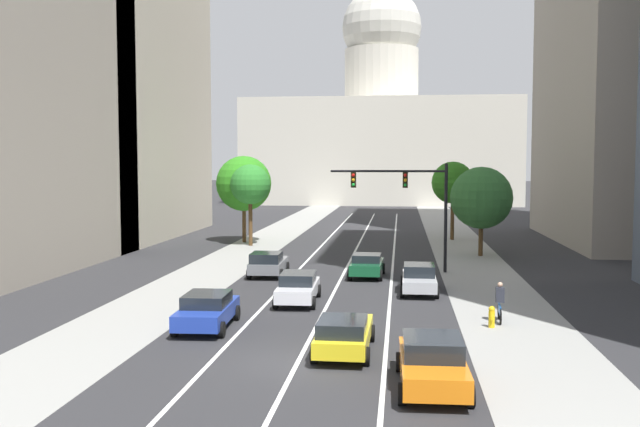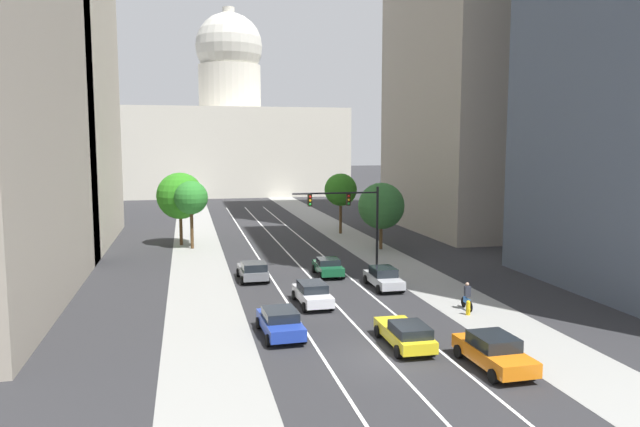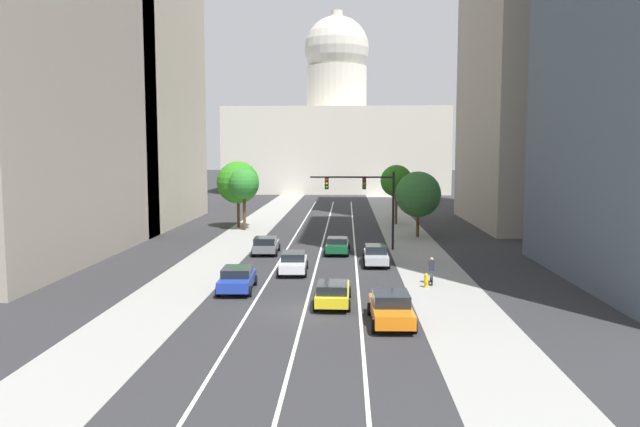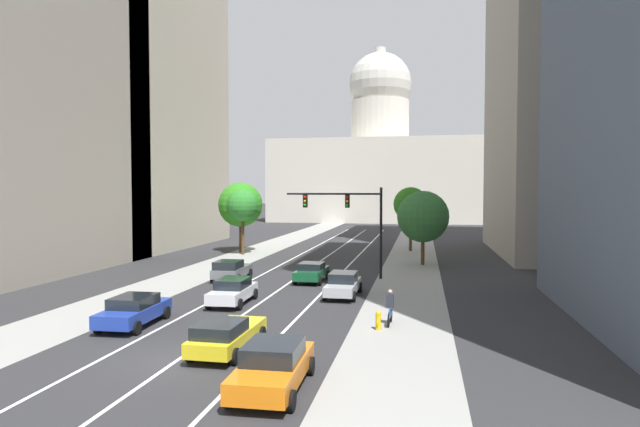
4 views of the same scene
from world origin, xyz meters
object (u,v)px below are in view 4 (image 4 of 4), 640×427
object	(u,v)px
street_tree_near_right	(423,217)
car_green	(312,272)
car_orange	(273,366)
street_tree_near_left	(240,205)
car_silver	(343,284)
car_gray	(231,270)
capitol_building	(380,167)
traffic_signal_mast	(351,213)
car_white	(233,291)
fire_hydrant	(378,320)
car_yellow	(226,335)
street_tree_mid_right	(411,205)
street_tree_mid_left	(243,206)
car_blue	(134,310)
cyclist	(390,307)

from	to	relation	value
street_tree_near_right	car_green	bearing A→B (deg)	-126.73
car_orange	street_tree_near_left	bearing A→B (deg)	19.33
car_silver	car_gray	bearing A→B (deg)	64.38
capitol_building	car_green	distance (m)	81.01
car_gray	traffic_signal_mast	world-z (taller)	traffic_signal_mast
car_white	fire_hydrant	bearing A→B (deg)	-117.89
car_yellow	car_green	bearing A→B (deg)	0.75
traffic_signal_mast	street_tree_near_right	world-z (taller)	traffic_signal_mast
street_tree_near_left	street_tree_mid_right	xyz separation A→B (m)	(17.77, 4.05, 0.01)
car_silver	street_tree_mid_left	world-z (taller)	street_tree_mid_left
car_blue	street_tree_mid_right	bearing A→B (deg)	-22.01
street_tree_near_left	car_silver	bearing A→B (deg)	-56.87
street_tree_mid_left	street_tree_mid_right	xyz separation A→B (m)	(16.71, 6.41, 0.02)
car_orange	cyclist	bearing A→B (deg)	-20.75
car_silver	car_green	bearing A→B (deg)	32.50
car_green	street_tree_mid_right	distance (m)	22.53
street_tree_mid_left	street_tree_near_right	bearing A→B (deg)	-13.49
car_orange	car_white	size ratio (longest dim) A/B	1.05
car_silver	street_tree_near_right	world-z (taller)	street_tree_near_right
car_orange	street_tree_near_left	world-z (taller)	street_tree_near_left
car_orange	traffic_signal_mast	distance (m)	23.15
car_silver	car_yellow	size ratio (longest dim) A/B	0.96
capitol_building	street_tree_near_right	bearing A→B (deg)	-82.45
cyclist	street_tree_near_right	xyz separation A→B (m)	(1.57, 21.65, 3.39)
capitol_building	car_white	bearing A→B (deg)	-90.96
car_gray	street_tree_near_right	size ratio (longest dim) A/B	0.64
car_white	cyclist	size ratio (longest dim) A/B	2.63
cyclist	street_tree_near_right	distance (m)	21.97
car_orange	fire_hydrant	size ratio (longest dim) A/B	5.23
traffic_signal_mast	street_tree_mid_left	xyz separation A→B (m)	(-12.72, 12.43, 0.16)
car_gray	street_tree_mid_right	bearing A→B (deg)	-31.53
fire_hydrant	street_tree_near_right	world-z (taller)	street_tree_near_right
car_green	fire_hydrant	size ratio (longest dim) A/B	4.47
capitol_building	car_green	xyz separation A→B (m)	(1.48, -80.26, -10.87)
car_silver	car_blue	world-z (taller)	car_silver
car_white	fire_hydrant	world-z (taller)	car_white
traffic_signal_mast	street_tree_mid_right	xyz separation A→B (m)	(3.99, 18.84, 0.18)
car_blue	cyclist	distance (m)	12.37
street_tree_mid_right	car_blue	bearing A→B (deg)	-109.57
traffic_signal_mast	fire_hydrant	xyz separation A→B (m)	(3.22, -14.65, -4.37)
street_tree_near_left	street_tree_near_right	distance (m)	20.20
fire_hydrant	car_green	bearing A→B (deg)	114.90
fire_hydrant	street_tree_mid_left	bearing A→B (deg)	120.48
street_tree_near_left	street_tree_mid_left	bearing A→B (deg)	-65.71
car_gray	traffic_signal_mast	size ratio (longest dim) A/B	0.58
car_blue	car_green	world-z (taller)	car_blue
street_tree_near_left	street_tree_near_right	world-z (taller)	street_tree_near_left
car_orange	street_tree_mid_left	distance (m)	37.84
cyclist	street_tree_mid_right	size ratio (longest dim) A/B	0.25
car_gray	traffic_signal_mast	distance (m)	9.72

